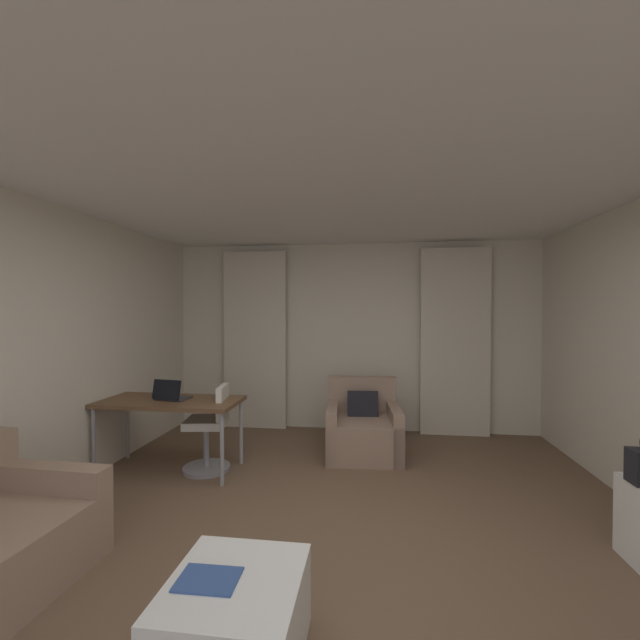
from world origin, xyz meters
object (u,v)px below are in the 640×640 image
Objects in this scene: desk at (171,406)px; coffee_table at (235,622)px; armchair at (363,430)px; magazine_open at (208,579)px; desk_chair at (210,432)px; laptop at (171,395)px.

desk reaches higher than coffee_table.
desk is at bearing -158.96° from armchair.
armchair reaches higher than magazine_open.
coffee_table is at bearing 11.96° from magazine_open.
desk_chair is at bearing 112.66° from magazine_open.
laptop reaches higher than desk.
desk is at bearing 124.21° from coffee_table.
laptop is (0.01, 0.01, 0.10)m from desk.
magazine_open is (-0.12, -0.03, 0.21)m from coffee_table.
laptop reaches higher than coffee_table.
armchair is at bearing 77.57° from magazine_open.
desk reaches higher than magazine_open.
desk is 0.50m from desk_chair.
magazine_open is (0.92, -2.21, 0.02)m from desk_chair.
desk_chair reaches higher than armchair.
coffee_table is (1.44, -2.12, -0.47)m from desk.
armchair is 3.21× the size of magazine_open.
laptop is (-1.96, -0.75, 0.50)m from armchair.
desk_chair is 2.40m from magazine_open.
laptop is at bearing 44.95° from desk.
laptop reaches higher than armchair.
armchair is 2.97m from magazine_open.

